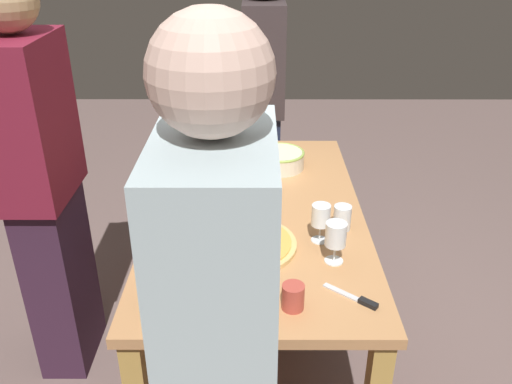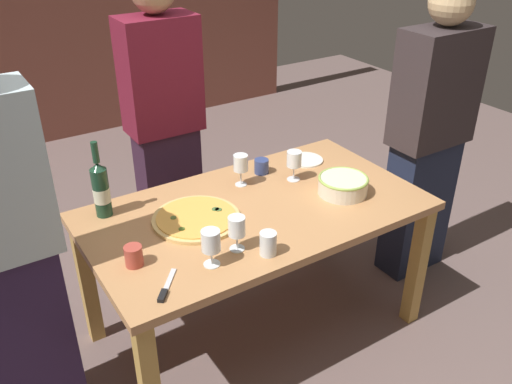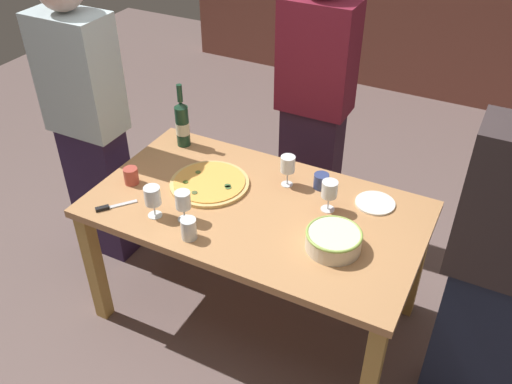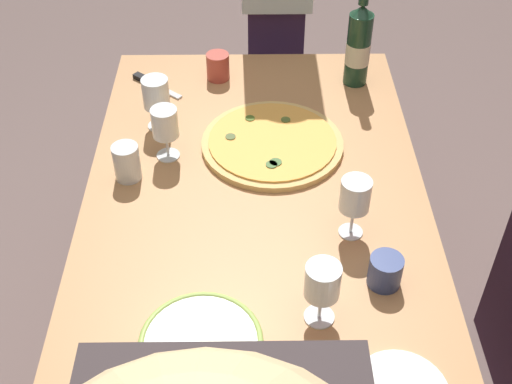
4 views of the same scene
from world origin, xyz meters
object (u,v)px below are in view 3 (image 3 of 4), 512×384
wine_glass_by_bottle (183,202)px  person_host (314,104)px  cup_ceramic (321,181)px  pizza_knife (111,207)px  wine_glass_far_right (329,191)px  cup_amber (131,176)px  wine_glass_far_left (288,165)px  person_guest_left (506,269)px  pizza (210,183)px  dining_table (256,221)px  wine_glass_near_pizza (153,197)px  serving_bowl (334,239)px  person_guest_right (88,123)px  side_plate (375,203)px  cup_spare (189,229)px  wine_bottle (182,123)px

wine_glass_by_bottle → person_host: size_ratio=0.09×
cup_ceramic → person_host: 0.66m
cup_ceramic → pizza_knife: size_ratio=0.46×
wine_glass_far_right → cup_amber: bearing=-165.6°
wine_glass_by_bottle → wine_glass_far_left: wine_glass_far_left is taller
wine_glass_by_bottle → person_guest_left: person_guest_left is taller
pizza → cup_ceramic: (0.51, 0.24, 0.03)m
pizza → person_host: (0.23, 0.83, 0.12)m
pizza → wine_glass_far_right: (0.61, 0.08, 0.10)m
dining_table → person_host: (-0.06, 0.88, 0.23)m
wine_glass_near_pizza → wine_glass_far_left: (0.45, 0.51, 0.01)m
pizza → serving_bowl: bearing=-12.6°
wine_glass_by_bottle → person_guest_left: size_ratio=0.09×
cup_ceramic → person_guest_right: size_ratio=0.04×
side_plate → wine_glass_near_pizza: bearing=-148.0°
person_guest_left → serving_bowl: bearing=8.3°
pizza_knife → person_guest_right: (-0.47, 0.41, 0.13)m
cup_amber → cup_spare: (0.49, -0.23, 0.01)m
serving_bowl → person_host: bearing=116.8°
cup_spare → person_guest_left: person_guest_left is taller
pizza → wine_bottle: 0.45m
wine_bottle → cup_ceramic: wine_bottle is taller
serving_bowl → wine_bottle: size_ratio=0.68×
person_guest_left → cup_ceramic: bearing=-18.0°
person_host → person_guest_right: bearing=-56.3°
wine_glass_far_left → person_host: size_ratio=0.10×
wine_bottle → wine_glass_by_bottle: bearing=-56.5°
cup_spare → person_guest_right: 1.02m
wine_glass_near_pizza → wine_glass_far_right: same height
person_host → person_guest_right: person_guest_right is taller
person_host → cup_amber: bearing=-34.9°
person_host → wine_glass_near_pizza: bearing=-19.9°
serving_bowl → wine_glass_near_pizza: size_ratio=1.54×
cup_spare → pizza_knife: bearing=178.5°
wine_glass_by_bottle → person_guest_right: 0.90m
wine_glass_near_pizza → cup_ceramic: (0.61, 0.57, -0.07)m
wine_glass_by_bottle → cup_amber: 0.43m
wine_glass_far_left → pizza_knife: size_ratio=0.99×
dining_table → wine_glass_far_left: wine_glass_far_left is taller
serving_bowl → wine_glass_by_bottle: wine_glass_by_bottle is taller
wine_bottle → pizza_knife: size_ratio=2.18×
wine_glass_far_left → wine_glass_far_right: size_ratio=1.04×
dining_table → wine_glass_far_right: bearing=22.9°
cup_amber → pizza_knife: size_ratio=0.52×
wine_bottle → pizza_knife: (0.01, -0.65, -0.13)m
dining_table → cup_spare: cup_spare is taller
side_plate → pizza_knife: 1.27m
serving_bowl → wine_glass_by_bottle: (-0.69, -0.13, 0.06)m
cup_ceramic → cup_spare: (-0.38, -0.63, 0.01)m
serving_bowl → cup_ceramic: serving_bowl is taller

